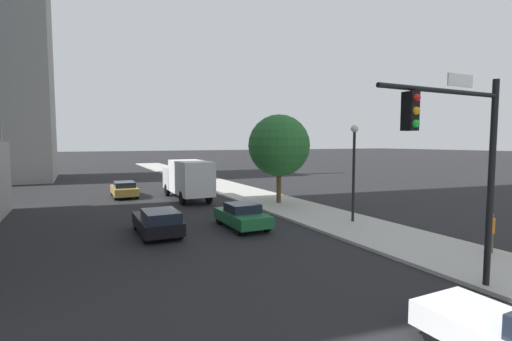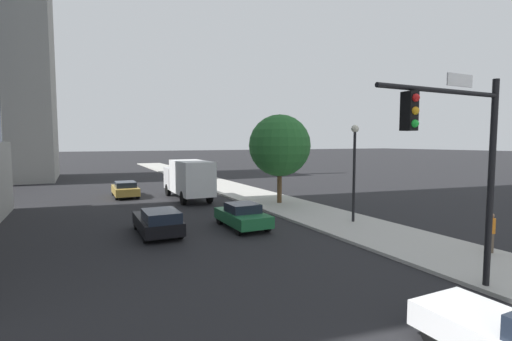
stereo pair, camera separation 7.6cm
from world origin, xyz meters
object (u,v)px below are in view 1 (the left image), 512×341
object	(u,v)px
car_black	(158,222)
car_gold	(124,189)
traffic_light_pole	(461,146)
pedestrian_orange_shirt	(490,232)
street_lamp	(354,158)
box_truck	(188,178)
car_green	(242,216)
street_tree	(279,146)

from	to	relation	value
car_black	car_gold	distance (m)	14.52
traffic_light_pole	pedestrian_orange_shirt	xyz separation A→B (m)	(5.29, 2.13, -3.69)
traffic_light_pole	street_lamp	bearing A→B (deg)	66.03
street_lamp	box_truck	bearing A→B (deg)	115.73
car_green	traffic_light_pole	bearing A→B (deg)	-79.59
car_green	box_truck	world-z (taller)	box_truck
traffic_light_pole	box_truck	world-z (taller)	traffic_light_pole
car_black	pedestrian_orange_shirt	bearing A→B (deg)	-39.01
street_tree	car_black	bearing A→B (deg)	-152.69
traffic_light_pole	car_black	distance (m)	14.14
car_black	pedestrian_orange_shirt	xyz separation A→B (m)	(11.95, -9.68, 0.30)
box_truck	pedestrian_orange_shirt	xyz separation A→B (m)	(7.38, -20.26, -0.83)
car_green	car_gold	distance (m)	15.66
car_black	street_lamp	bearing A→B (deg)	-12.59
traffic_light_pole	car_gold	world-z (taller)	traffic_light_pole
pedestrian_orange_shirt	car_gold	bearing A→B (deg)	116.28
traffic_light_pole	street_lamp	xyz separation A→B (m)	(4.18, 9.39, -0.84)
traffic_light_pole	car_black	world-z (taller)	traffic_light_pole
traffic_light_pole	car_green	world-z (taller)	traffic_light_pole
traffic_light_pole	street_tree	xyz separation A→B (m)	(3.58, 17.10, -0.17)
street_tree	pedestrian_orange_shirt	xyz separation A→B (m)	(1.71, -14.97, -3.53)
car_green	car_black	world-z (taller)	car_black
street_lamp	car_black	distance (m)	11.54
car_green	street_tree	bearing A→B (deg)	45.39
pedestrian_orange_shirt	traffic_light_pole	bearing A→B (deg)	-158.03
traffic_light_pole	street_tree	world-z (taller)	street_tree
street_lamp	street_tree	size ratio (longest dim) A/B	0.84
box_truck	pedestrian_orange_shirt	bearing A→B (deg)	-69.99
traffic_light_pole	car_black	bearing A→B (deg)	119.42
traffic_light_pole	street_tree	bearing A→B (deg)	78.17
car_gold	street_lamp	bearing A→B (deg)	-57.38
street_lamp	car_gold	size ratio (longest dim) A/B	1.28
street_lamp	car_gold	xyz separation A→B (m)	(-10.84, 16.94, -3.16)
street_tree	car_gold	bearing A→B (deg)	137.98
car_green	box_truck	distance (m)	11.09
traffic_light_pole	car_gold	xyz separation A→B (m)	(-6.66, 26.33, -4.00)
traffic_light_pole	box_truck	distance (m)	22.67
car_black	box_truck	size ratio (longest dim) A/B	0.57
traffic_light_pole	street_lamp	distance (m)	10.31
street_lamp	pedestrian_orange_shirt	size ratio (longest dim) A/B	3.34
pedestrian_orange_shirt	car_black	bearing A→B (deg)	140.99
car_green	pedestrian_orange_shirt	xyz separation A→B (m)	(7.38, -9.22, 0.32)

